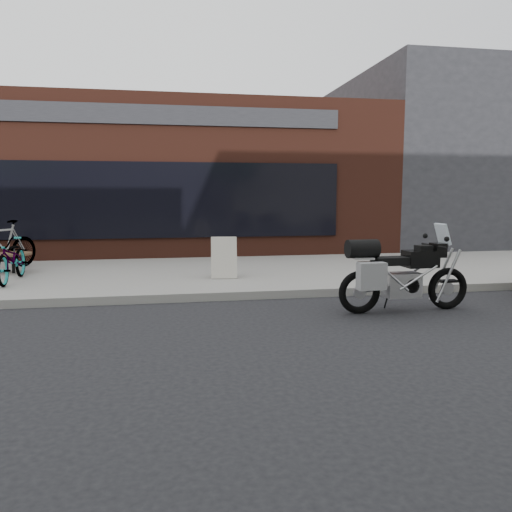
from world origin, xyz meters
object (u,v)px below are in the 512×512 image
object	(u,v)px
motorcycle	(397,274)
cafe_table	(13,255)
sandwich_sign	(224,257)
bicycle_front	(12,258)
bicycle_rear	(3,245)

from	to	relation	value
motorcycle	cafe_table	distance (m)	8.06
sandwich_sign	cafe_table	distance (m)	4.64
bicycle_front	bicycle_rear	world-z (taller)	bicycle_rear
bicycle_rear	cafe_table	size ratio (longest dim) A/B	2.41
motorcycle	bicycle_rear	size ratio (longest dim) A/B	1.19
cafe_table	bicycle_front	bearing A→B (deg)	-74.49
sandwich_sign	cafe_table	xyz separation A→B (m)	(-4.45, 1.33, -0.01)
motorcycle	bicycle_rear	bearing A→B (deg)	144.54
bicycle_rear	motorcycle	bearing A→B (deg)	-1.69
motorcycle	bicycle_front	bearing A→B (deg)	152.59
bicycle_front	cafe_table	world-z (taller)	bicycle_front
sandwich_sign	cafe_table	size ratio (longest dim) A/B	1.08
sandwich_sign	bicycle_front	bearing A→B (deg)	-177.53
bicycle_front	sandwich_sign	world-z (taller)	bicycle_front
cafe_table	sandwich_sign	bearing A→B (deg)	-16.60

